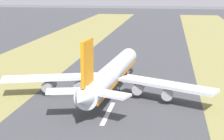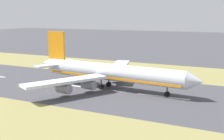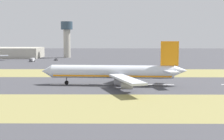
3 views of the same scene
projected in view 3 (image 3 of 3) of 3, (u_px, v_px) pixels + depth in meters
name	position (u px, v px, depth m)	size (l,w,h in m)	color
ground_plane	(102.00, 84.00, 145.67)	(800.00, 800.00, 0.00)	#424247
grass_median_west	(97.00, 106.00, 100.95)	(40.00, 600.00, 0.01)	olive
grass_median_east	(105.00, 73.00, 190.39)	(40.00, 600.00, 0.01)	olive
centreline_dash_mid	(155.00, 84.00, 145.49)	(1.20, 18.00, 0.01)	silver
centreline_dash_far	(69.00, 84.00, 145.78)	(1.20, 18.00, 0.01)	silver
airplane_main_jet	(116.00, 72.00, 142.76)	(63.96, 67.22, 20.20)	silver
control_tower	(67.00, 35.00, 317.75)	(12.00, 12.00, 36.70)	#B2AD9E
service_truck	(32.00, 60.00, 270.08)	(6.36, 3.74, 3.10)	#4C4C51
apron_car	(56.00, 59.00, 282.53)	(4.66, 3.93, 2.03)	#4C4C51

